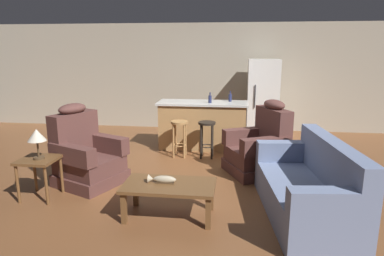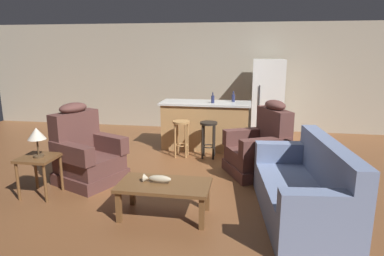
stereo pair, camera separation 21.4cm
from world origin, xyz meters
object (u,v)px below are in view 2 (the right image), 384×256
Objects in this scene: end_table at (39,163)px; bar_stool_right at (209,133)px; couch at (305,191)px; table_lamp at (37,135)px; bar_stool_left at (181,132)px; bottle_tall_green at (233,98)px; recliner_near_island at (261,149)px; bottle_short_amber at (213,99)px; fish_figurine at (157,179)px; coffee_table at (164,188)px; refrigerator at (267,99)px; recliner_near_lamp at (86,155)px; kitchen_island at (206,125)px.

end_table is 0.82× the size of bar_stool_right.
table_lamp is at bearing -7.25° from couch.
bottle_tall_green is at bearing 40.22° from bar_stool_left.
table_lamp is 0.60× the size of bar_stool_right.
recliner_near_island reaches higher than bottle_short_amber.
couch is at bearing 6.97° from fish_figurine.
coffee_table is 2.68× the size of table_lamp.
recliner_near_island is at bearing 52.35° from fish_figurine.
bottle_tall_green is at bearing 48.62° from end_table.
refrigerator is at bearing 49.18° from bottle_short_amber.
table_lamp is (-1.82, 0.29, 0.50)m from coffee_table.
recliner_near_lamp is 0.67× the size of kitchen_island.
bar_stool_left is (-0.26, 2.36, 0.11)m from coffee_table.
recliner_near_lamp is at bearing 147.96° from coffee_table.
kitchen_island is at bearing 54.49° from table_lamp.
bar_stool_right is 3.28× the size of bottle_short_amber.
bar_stool_right is (0.51, 0.00, 0.00)m from bar_stool_left.
recliner_near_lamp reaches higher than end_table.
bar_stool_right is (1.70, 1.46, 0.05)m from recliner_near_lamp.
kitchen_island is 0.73m from bar_stool_left.
coffee_table is 2.99m from bottle_short_amber.
end_table is 0.32× the size of refrigerator.
bar_stool_right is 1.03m from bottle_tall_green.
recliner_near_island is at bearing 40.36° from recliner_near_lamp.
bar_stool_left is 3.28× the size of bottle_short_amber.
end_table is at bearing -135.49° from bar_stool_right.
coffee_table is 1.91m from table_lamp.
bar_stool_right is at bearing 45.08° from table_lamp.
bottle_short_amber is at bearing -149.18° from bottle_tall_green.
bar_stool_right is 3.22× the size of bottle_tall_green.
recliner_near_lamp is at bearing 56.86° from end_table.
recliner_near_island is at bearing 24.78° from table_lamp.
kitchen_island is at bearing 59.32° from bar_stool_left.
kitchen_island is (1.93, 2.70, -0.39)m from table_lamp.
bar_stool_right reaches higher than coffee_table.
fish_figurine is at bearing 164.98° from coffee_table.
bar_stool_right is at bearing -91.15° from bottle_short_amber.
bar_stool_left is at bearing 94.12° from fish_figurine.
end_table is 1.37× the size of table_lamp.
bottle_tall_green is 0.45m from bottle_short_amber.
refrigerator is (-0.29, 3.95, 0.54)m from couch.
recliner_near_lamp and recliner_near_island have the same top height.
recliner_near_island is at bearing 24.33° from end_table.
recliner_near_island is 1.76× the size of bar_stool_left.
end_table is at bearing -129.62° from refrigerator.
bottle_short_amber reaches higher than coffee_table.
coffee_table is at bearing 1.77° from couch.
kitchen_island is at bearing 148.93° from bottle_short_amber.
recliner_near_island reaches higher than couch.
kitchen_island reaches higher than bar_stool_left.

